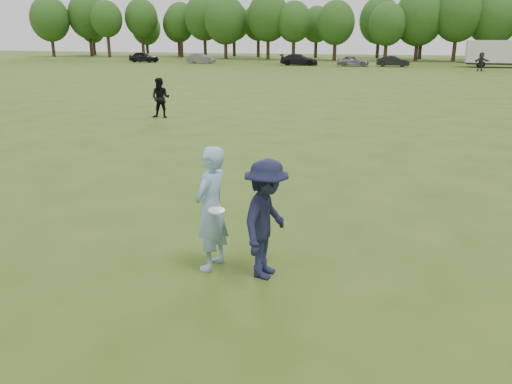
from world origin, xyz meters
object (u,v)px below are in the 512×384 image
player_far_d (481,62)px  car_b (201,58)px  cargo_trailer (501,53)px  player_far_a (161,98)px  defender (266,219)px  car_d (299,60)px  car_e (353,61)px  car_a (144,57)px  car_f (393,61)px  thrower (211,209)px

player_far_d → car_b: player_far_d is taller
cargo_trailer → player_far_a: bearing=-114.6°
defender → car_d: 60.35m
defender → car_e: bearing=11.0°
player_far_d → player_far_a: bearing=-146.9°
player_far_d → car_b: bearing=139.0°
car_e → cargo_trailer: bearing=-82.1°
player_far_d → car_a: bearing=140.4°
car_a → cargo_trailer: bearing=-83.1°
defender → car_e: defender is taller
car_f → cargo_trailer: bearing=-78.8°
defender → car_e: 59.14m
thrower → player_far_d: thrower is taller
thrower → player_far_d: 54.86m
cargo_trailer → player_far_d: bearing=-112.0°
player_far_a → cargo_trailer: size_ratio=0.21×
player_far_a → cargo_trailer: bearing=57.4°
player_far_a → car_d: bearing=85.9°
defender → player_far_a: 17.19m
car_d → cargo_trailer: 24.64m
car_b → car_d: 14.25m
thrower → player_far_d: size_ratio=1.04×
thrower → car_a: size_ratio=0.48×
car_f → car_d: bearing=94.3°
defender → player_far_d: size_ratio=0.97×
car_b → player_far_d: bearing=-100.3°
thrower → cargo_trailer: size_ratio=0.24×
defender → car_b: bearing=29.8°
cargo_trailer → car_a: bearing=-178.4°
player_far_d → cargo_trailer: bearing=36.2°
player_far_d → car_a: size_ratio=0.47×
player_far_d → car_f: player_far_d is taller
player_far_a → car_f: player_far_a is taller
player_far_a → player_far_d: bearing=56.9°
car_a → car_b: car_a is taller
thrower → car_e: thrower is taller
car_d → player_far_d: bearing=-107.6°
car_a → car_d: 23.40m
player_far_d → car_f: 11.02m
car_a → car_d: car_a is taller
thrower → car_b: thrower is taller
car_b → car_f: bearing=-91.8°
player_far_d → car_f: size_ratio=0.50×
car_a → car_f: car_a is taller
car_b → car_f: size_ratio=1.01×
player_far_a → car_d: 44.75m
player_far_a → car_a: (-26.34, 45.63, -0.20)m
car_b → car_e: bearing=-93.4°
player_far_a → car_f: bearing=70.8°
defender → car_a: size_ratio=0.45×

